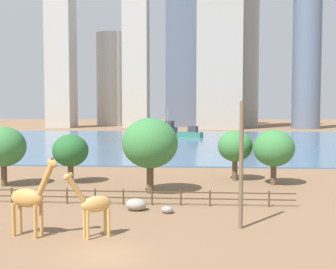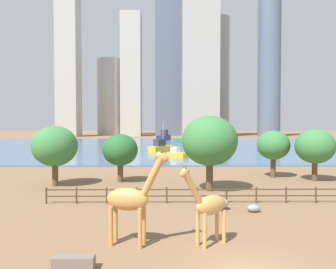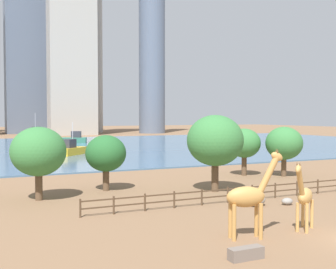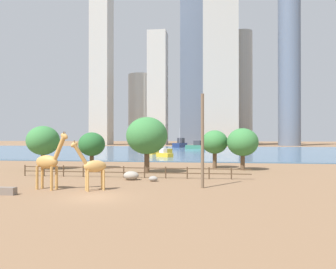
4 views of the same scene
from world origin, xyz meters
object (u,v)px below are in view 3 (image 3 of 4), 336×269
boulder_near_fence (255,200)px  giraffe_companion (249,196)px  boulder_by_pole (287,201)px  giraffe_tall (304,197)px  feeding_trough (246,253)px  tree_right_small (38,152)px  tree_left_small (106,154)px  boat_ferry (36,135)px  tree_center_broad (215,141)px  tree_right_tall (284,143)px  tree_left_large (244,143)px  boat_tug (71,149)px  boat_barge (106,156)px  boat_sailboat (74,139)px

boulder_near_fence → giraffe_companion: bearing=-128.7°
boulder_near_fence → boulder_by_pole: (2.52, -0.72, -0.20)m
giraffe_tall → feeding_trough: giraffe_tall is taller
boulder_near_fence → tree_right_small: (-15.04, 9.31, 3.57)m
tree_left_small → boat_ferry: bearing=87.0°
giraffe_companion → tree_center_broad: bearing=80.2°
boulder_by_pole → tree_right_tall: (10.23, 12.60, 3.55)m
tree_left_small → tree_right_small: tree_right_small is taller
feeding_trough → tree_left_small: bearing=92.2°
tree_left_large → boat_tug: 35.69m
feeding_trough → tree_center_broad: 19.06m
giraffe_companion → boat_barge: bearing=98.4°
tree_left_small → boat_ferry: boat_ferry is taller
tree_right_small → boat_barge: 29.92m
giraffe_companion → boat_tug: boat_tug is taller
boulder_near_fence → tree_right_tall: tree_right_tall is taller
giraffe_companion → tree_right_small: tree_right_small is taller
tree_left_large → boat_ferry: 84.97m
tree_right_tall → boat_barge: 28.10m
tree_center_broad → boat_barge: 29.47m
giraffe_tall → boat_sailboat: (4.64, 88.16, -0.88)m
giraffe_tall → tree_right_tall: tree_right_tall is taller
giraffe_companion → tree_left_large: tree_left_large is taller
giraffe_tall → boat_barge: size_ratio=1.06×
boat_ferry → boat_tug: boat_ferry is taller
tree_left_small → boat_sailboat: bearing=80.5°
tree_left_small → boat_ferry: (4.58, 86.92, -1.98)m
boulder_near_fence → feeding_trough: (-7.85, -9.91, -0.17)m
tree_center_broad → tree_right_small: size_ratio=1.16×
boat_sailboat → boat_barge: bearing=105.2°
boulder_near_fence → boat_barge: 35.89m
giraffe_companion → boulder_by_pole: size_ratio=5.50×
tree_right_tall → tree_left_small: tree_right_tall is taller
boat_ferry → feeding_trough: bearing=15.0°
tree_center_broad → boat_sailboat: bearing=87.9°
boulder_near_fence → tree_right_tall: (12.75, 11.88, 3.36)m
feeding_trough → boat_barge: bearing=82.2°
boulder_by_pole → boat_sailboat: size_ratio=0.13×
tree_left_large → boat_sailboat: 67.00m
boulder_by_pole → tree_left_small: size_ratio=0.18×
tree_center_broad → boulder_near_fence: bearing=-93.1°
giraffe_companion → feeding_trough: 4.20m
boulder_near_fence → tree_right_small: 18.05m
giraffe_tall → boat_ferry: (-2.51, 105.40, -0.59)m
boulder_near_fence → boat_sailboat: bearing=87.9°
giraffe_tall → tree_right_tall: (14.34, 18.95, 1.74)m
giraffe_tall → tree_center_broad: 14.16m
giraffe_companion → boat_sailboat: 88.56m
giraffe_companion → boat_ferry: bearing=103.0°
feeding_trough → tree_left_large: size_ratio=0.32×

